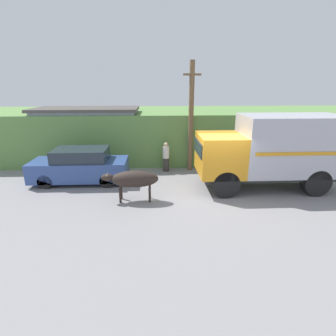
{
  "coord_description": "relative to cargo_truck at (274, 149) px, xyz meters",
  "views": [
    {
      "loc": [
        -2.52,
        -10.09,
        4.53
      ],
      "look_at": [
        -2.03,
        0.28,
        1.19
      ],
      "focal_mm": 28.0,
      "sensor_mm": 36.0,
      "label": 1
    }
  ],
  "objects": [
    {
      "name": "parked_suv",
      "position": [
        -8.77,
        1.16,
        -1.01
      ],
      "size": [
        4.47,
        1.74,
        1.65
      ],
      "rotation": [
        0.0,
        0.0,
        -0.02
      ],
      "color": "#334C8C",
      "rests_on": "ground_plane"
    },
    {
      "name": "brown_cow",
      "position": [
        -6.06,
        -1.1,
        -0.88
      ],
      "size": [
        2.26,
        0.67,
        1.27
      ],
      "rotation": [
        0.0,
        0.0,
        -0.05
      ],
      "color": "#2D231E",
      "rests_on": "ground_plane"
    },
    {
      "name": "utility_pole",
      "position": [
        -3.3,
        2.82,
        1.12
      ],
      "size": [
        0.9,
        0.26,
        5.66
      ],
      "color": "brown",
      "rests_on": "ground_plane"
    },
    {
      "name": "ground_plane",
      "position": [
        -2.63,
        -0.82,
        -1.8
      ],
      "size": [
        60.0,
        60.0,
        0.0
      ],
      "primitive_type": "plane",
      "color": "gray"
    },
    {
      "name": "cargo_truck",
      "position": [
        0.0,
        0.0,
        0.0
      ],
      "size": [
        6.25,
        2.28,
        3.27
      ],
      "rotation": [
        0.0,
        0.0,
        -0.01
      ],
      "color": "#2D2D2D",
      "rests_on": "ground_plane"
    },
    {
      "name": "pedestrian_on_hill",
      "position": [
        -4.62,
        2.64,
        -0.94
      ],
      "size": [
        0.45,
        0.45,
        1.59
      ],
      "rotation": [
        0.0,
        0.0,
        2.76
      ],
      "color": "#38332D",
      "rests_on": "ground_plane"
    },
    {
      "name": "hillside_embankment",
      "position": [
        -2.63,
        6.33,
        -0.34
      ],
      "size": [
        32.0,
        6.3,
        2.92
      ],
      "color": "#608C47",
      "rests_on": "ground_plane"
    },
    {
      "name": "building_backdrop",
      "position": [
        -9.09,
        4.51,
        -0.17
      ],
      "size": [
        5.88,
        2.7,
        3.24
      ],
      "color": "#99ADB7",
      "rests_on": "ground_plane"
    }
  ]
}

